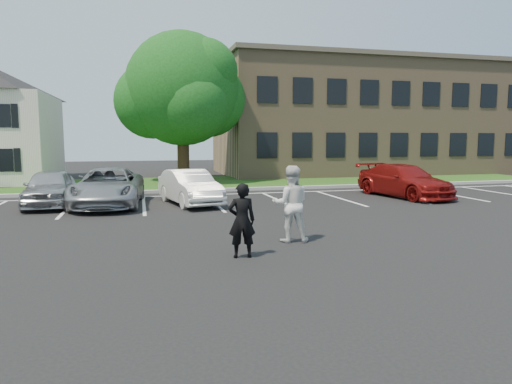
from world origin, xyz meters
TOP-DOWN VIEW (x-y plane):
  - ground_plane at (0.00, 0.00)m, footprint 90.00×90.00m
  - curb at (0.00, 12.00)m, footprint 40.00×0.30m
  - grass_strip at (0.00, 16.00)m, footprint 44.00×8.00m
  - stall_lines at (1.40, 8.95)m, footprint 34.00×5.36m
  - office_building at (14.00, 21.99)m, footprint 22.40×10.40m
  - tree at (-0.30, 17.07)m, footprint 7.80×7.20m
  - man_black_suit at (-0.76, -0.72)m, footprint 0.64×0.44m
  - man_white_shirt at (0.79, 0.51)m, footprint 1.09×0.93m
  - car_silver_west at (-6.33, 8.70)m, footprint 1.82×4.28m
  - car_silver_minivan at (-4.13, 8.16)m, footprint 2.83×5.46m
  - car_white_sedan at (-1.00, 7.84)m, footprint 2.37×4.44m
  - car_red_compact at (8.65, 7.78)m, footprint 2.85×5.30m

SIDE VIEW (x-z plane):
  - ground_plane at x=0.00m, z-range 0.00..0.00m
  - stall_lines at x=1.40m, z-range 0.00..0.01m
  - grass_strip at x=0.00m, z-range 0.00..0.08m
  - curb at x=0.00m, z-range 0.00..0.15m
  - car_white_sedan at x=-1.00m, z-range 0.00..1.39m
  - car_silver_west at x=-6.33m, z-range 0.00..1.44m
  - car_red_compact at x=8.65m, z-range 0.00..1.46m
  - car_silver_minivan at x=-4.13m, z-range 0.00..1.47m
  - man_black_suit at x=-0.76m, z-range 0.00..1.67m
  - man_white_shirt at x=0.79m, z-range 0.00..1.96m
  - office_building at x=14.00m, z-range 0.01..8.31m
  - tree at x=-0.30m, z-range 0.95..9.75m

